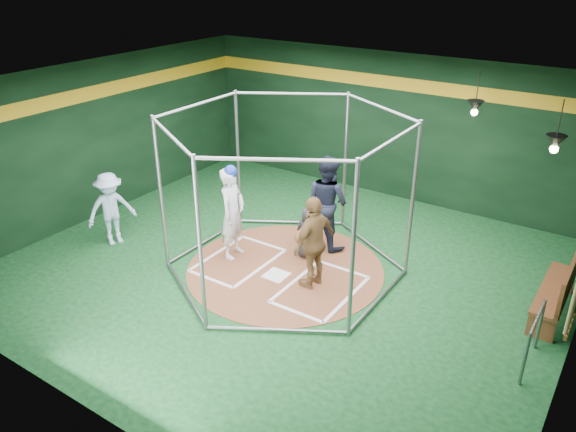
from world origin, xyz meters
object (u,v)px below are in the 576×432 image
Objects in this scene: visitor_leopard at (314,242)px; umpire at (328,202)px; dugout_bench at (562,285)px; batter_figure at (232,212)px.

umpire is at bearing -150.23° from visitor_leopard.
dugout_bench is at bearing -164.06° from umpire.
visitor_leopard is at bearing 127.21° from umpire.
batter_figure is at bearing -83.47° from visitor_leopard.
batter_figure is at bearing 62.80° from umpire.
umpire reaches higher than batter_figure.
umpire is (-0.58, 1.48, 0.10)m from visitor_leopard.
umpire is at bearing 47.01° from batter_figure.
umpire is 4.50m from dugout_bench.
visitor_leopard is at bearing -1.82° from batter_figure.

